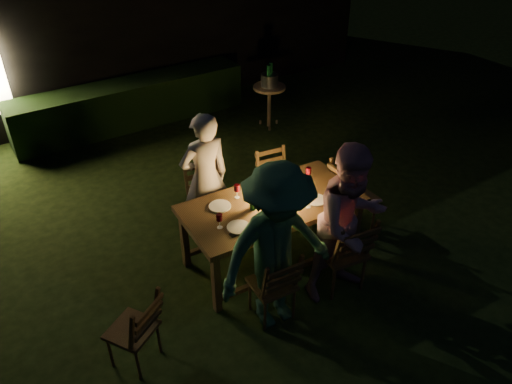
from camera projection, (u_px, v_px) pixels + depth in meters
garden_envelope at (103, 4)px, 10.23m from camera, size 40.00×40.00×3.20m
dining_table at (272, 208)px, 5.69m from camera, size 2.09×1.11×0.85m
chair_near_left at (273, 295)px, 5.22m from camera, size 0.46×0.49×0.95m
chair_near_right at (341, 264)px, 5.57m from camera, size 0.54×0.57×1.06m
chair_far_left at (209, 217)px, 6.31m from camera, size 0.54×0.57×1.04m
chair_far_right at (276, 196)px, 6.74m from camera, size 0.48×0.51×0.96m
chair_end at (352, 208)px, 6.44m from camera, size 0.52×0.48×1.08m
chair_spare at (135, 340)px, 4.74m from camera, size 0.59×0.60×0.93m
person_house_side at (205, 178)px, 6.04m from camera, size 0.65×0.44×1.72m
person_opp_right at (350, 224)px, 5.20m from camera, size 0.93×0.74×1.84m
person_opp_left at (277, 250)px, 4.82m from camera, size 1.26×0.76×1.89m
lantern at (274, 187)px, 5.61m from camera, size 0.16×0.16×0.35m
plate_far_left at (220, 206)px, 5.57m from camera, size 0.25×0.25×0.01m
plate_near_left at (238, 227)px, 5.26m from camera, size 0.25×0.25×0.01m
plate_far_right at (294, 182)px, 5.99m from camera, size 0.25×0.25×0.01m
plate_near_right at (316, 200)px, 5.67m from camera, size 0.25×0.25×0.01m
wineglass_a at (237, 191)px, 5.67m from camera, size 0.06×0.06×0.18m
wineglass_b at (220, 221)px, 5.21m from camera, size 0.06×0.06×0.18m
wineglass_c at (308, 201)px, 5.52m from camera, size 0.06×0.06×0.18m
wineglass_d at (308, 174)px, 5.98m from camera, size 0.06×0.06×0.18m
wineglass_e at (279, 212)px, 5.34m from camera, size 0.06×0.06×0.18m
bottle_table at (253, 198)px, 5.46m from camera, size 0.07×0.07×0.28m
napkin_left at (276, 221)px, 5.35m from camera, size 0.18×0.14×0.01m
napkin_right at (327, 201)px, 5.65m from camera, size 0.18×0.14×0.01m
phone at (236, 234)px, 5.17m from camera, size 0.14×0.07×0.01m
side_table at (269, 91)px, 8.76m from camera, size 0.57×0.57×0.77m
ice_bucket at (270, 80)px, 8.65m from camera, size 0.30×0.30×0.22m
bottle_bucket_a at (268, 79)px, 8.57m from camera, size 0.07×0.07×0.32m
bottle_bucket_b at (271, 76)px, 8.67m from camera, size 0.07×0.07×0.32m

